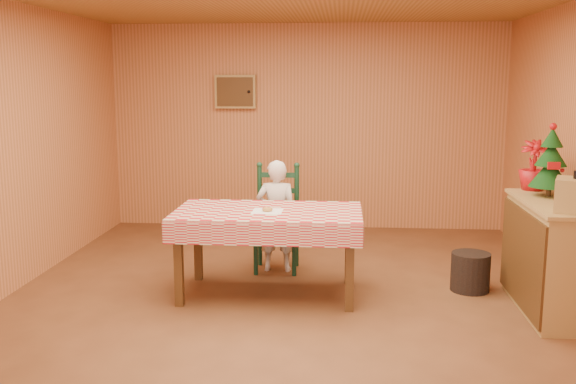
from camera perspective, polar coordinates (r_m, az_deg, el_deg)
The scene contains 11 objects.
ground at distance 5.58m, azimuth -0.17°, elevation -10.02°, with size 6.00×6.00×0.00m, color brown.
cabin_walls at distance 5.77m, azimuth 0.25°, elevation 9.17°, with size 5.10×6.05×2.65m.
dining_table at distance 5.67m, azimuth -1.78°, elevation -2.45°, with size 1.66×0.96×0.77m.
ladder_chair at distance 6.47m, azimuth -0.97°, elevation -2.54°, with size 0.44×0.40×1.08m.
seated_child at distance 6.40m, azimuth -1.03°, elevation -2.13°, with size 0.41×0.27×1.12m, color silver.
napkin at distance 5.60m, azimuth -1.84°, elevation -1.72°, with size 0.26×0.26×0.00m, color white.
donut at distance 5.60m, azimuth -1.84°, elevation -1.55°, with size 0.09×0.09×0.03m, color #BE8544.
shelf_unit at distance 5.74m, azimuth 22.48°, elevation -5.35°, with size 0.54×1.24×0.93m.
christmas_tree at distance 5.83m, azimuth 22.31°, elevation 2.38°, with size 0.34×0.34×0.62m.
flower_arrangement at distance 6.11m, azimuth 21.00°, elevation 2.24°, with size 0.25×0.25×0.45m, color #AC0F14.
storage_bin at distance 6.12m, azimuth 15.90°, elevation -6.84°, with size 0.35×0.35×0.35m, color black.
Camera 1 is at (0.45, -5.22, 1.91)m, focal length 40.00 mm.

